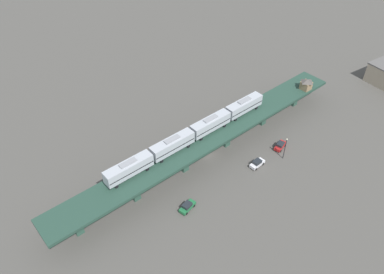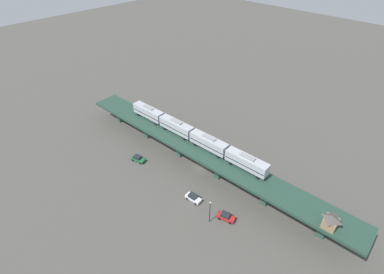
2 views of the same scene
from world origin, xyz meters
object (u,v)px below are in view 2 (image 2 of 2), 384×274
(signal_hut, at_px, (331,221))
(street_car_green, at_px, (138,159))
(subway_train, at_px, (192,134))
(street_lamp, at_px, (210,210))
(delivery_truck, at_px, (226,156))
(street_car_red, at_px, (226,217))
(street_car_white, at_px, (193,198))

(signal_hut, relative_size, street_car_green, 0.72)
(subway_train, height_order, signal_hut, subway_train)
(signal_hut, height_order, street_car_green, signal_hut)
(street_lamp, bearing_deg, delivery_truck, -150.68)
(street_car_red, relative_size, street_lamp, 0.68)
(subway_train, xyz_separation_m, street_car_red, (11.16, 22.22, -8.20))
(street_car_white, height_order, street_lamp, street_lamp)
(street_car_green, relative_size, street_lamp, 0.68)
(street_car_green, relative_size, delivery_truck, 0.63)
(subway_train, bearing_deg, delivery_truck, 127.46)
(street_car_red, bearing_deg, street_car_green, -87.84)
(signal_hut, relative_size, street_lamp, 0.49)
(street_car_white, height_order, delivery_truck, delivery_truck)
(signal_hut, bearing_deg, street_lamp, -61.05)
(signal_hut, xyz_separation_m, street_car_red, (9.23, -20.21, -7.45))
(subway_train, relative_size, street_lamp, 7.19)
(street_car_red, bearing_deg, signal_hut, 114.55)
(subway_train, height_order, street_lamp, subway_train)
(signal_hut, xyz_separation_m, street_lamp, (12.53, -22.65, -4.29))
(street_car_red, xyz_separation_m, street_lamp, (3.30, -2.45, 3.17))
(street_lamp, bearing_deg, street_car_white, -106.42)
(signal_hut, xyz_separation_m, delivery_truck, (-8.17, -34.28, -6.63))
(street_car_red, height_order, delivery_truck, delivery_truck)
(subway_train, relative_size, delivery_truck, 6.66)
(subway_train, xyz_separation_m, street_car_green, (12.41, -10.99, -8.20))
(subway_train, bearing_deg, street_car_green, -41.53)
(street_car_white, relative_size, delivery_truck, 0.61)
(subway_train, bearing_deg, street_car_red, 63.34)
(signal_hut, bearing_deg, street_car_green, -78.90)
(subway_train, xyz_separation_m, signal_hut, (1.93, 42.43, -0.74))
(delivery_truck, bearing_deg, signal_hut, 76.59)
(street_car_white, xyz_separation_m, street_lamp, (2.24, 7.61, 3.17))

